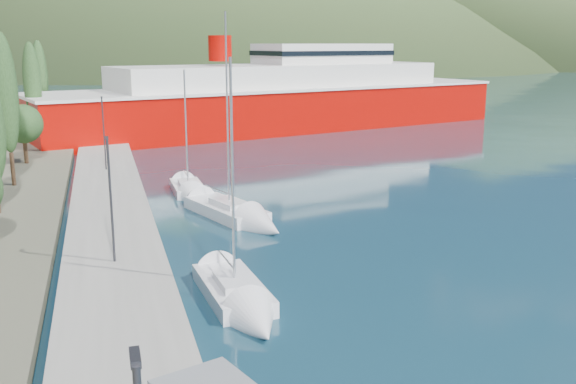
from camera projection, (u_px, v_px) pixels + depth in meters
name	position (u px, v px, depth m)	size (l,w,h in m)	color
ground	(145.00, 98.00, 133.52)	(1400.00, 1400.00, 0.00)	#153646
quay	(110.00, 207.00, 43.13)	(5.00, 88.00, 0.80)	gray
tree_row	(5.00, 117.00, 45.68)	(3.42, 65.61, 11.26)	#47301E
lamp_posts	(110.00, 193.00, 30.97)	(0.15, 47.21, 6.06)	#2D2D33
sailboat_near	(245.00, 307.00, 26.95)	(2.94, 8.17, 11.53)	silver
sailboat_mid	(245.00, 218.00, 40.48)	(5.64, 10.05, 14.03)	silver
sailboat_far	(191.00, 193.00, 47.39)	(2.22, 6.87, 10.09)	silver
ferry	(283.00, 100.00, 84.56)	(65.25, 30.14, 12.70)	#A00701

